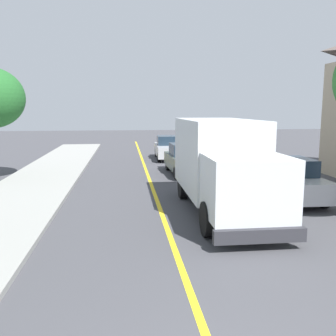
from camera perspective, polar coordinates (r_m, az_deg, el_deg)
centre_line_yellow at (r=13.19m, az=-1.19°, el=-6.53°), size 0.16×56.00×0.01m
box_truck at (r=12.91m, az=8.34°, el=1.03°), size 2.43×7.19×3.20m
parked_car_near at (r=20.34m, az=2.78°, el=1.30°), size 1.96×4.46×1.67m
parked_car_mid at (r=26.35m, az=0.10°, el=3.12°), size 1.91×4.44×1.67m
parked_van_across at (r=15.31m, az=18.18°, el=-1.76°), size 1.89×4.44×1.67m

